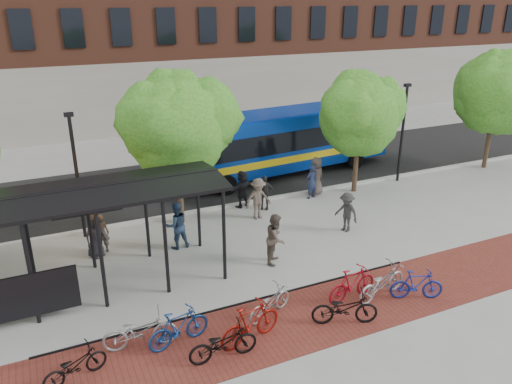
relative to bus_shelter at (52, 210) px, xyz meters
name	(u,v)px	position (x,y,z in m)	size (l,w,h in m)	color
ground	(278,240)	(8.13, 0.48, -3.00)	(160.00, 160.00, 0.00)	#9E9E99
asphalt_street	(210,179)	(8.13, 8.48, -2.99)	(160.00, 8.00, 0.01)	black
curb	(239,204)	(8.13, 4.48, -2.94)	(160.00, 0.25, 0.12)	#B7B7B2
brick_strip	(294,321)	(6.13, -4.52, -3.00)	(24.00, 3.00, 0.01)	maroon
bike_rack_rail	(243,315)	(4.83, -3.62, -3.00)	(12.00, 0.05, 0.95)	black
bus_shelter	(52,210)	(0.00, 0.00, 0.00)	(10.60, 3.07, 3.60)	black
tree_b	(178,121)	(5.23, 3.83, 1.46)	(5.15, 4.20, 6.47)	#382619
tree_c	(361,111)	(14.22, 3.83, 1.06)	(4.66, 3.80, 5.92)	#382619
tree_d	(498,89)	(23.23, 3.83, 1.47)	(5.39, 4.40, 6.55)	#382619
lamp_post_left	(77,173)	(1.13, 4.08, -0.25)	(0.35, 0.20, 5.12)	black
lamp_post_right	(403,130)	(17.13, 4.08, -0.25)	(0.35, 0.20, 5.12)	black
bus	(282,138)	(12.05, 7.74, -1.01)	(13.02, 4.02, 3.46)	#08329F
bike_0	(75,366)	(-0.12, -4.38, -2.56)	(0.59, 1.69, 0.89)	black
bike_2	(140,331)	(1.67, -3.79, -2.46)	(0.72, 2.06, 1.08)	gray
bike_3	(179,327)	(2.68, -4.12, -2.44)	(0.53, 1.87, 1.12)	navy
bike_4	(223,343)	(3.58, -5.20, -2.50)	(0.67, 1.91, 1.00)	black
bike_5	(250,323)	(4.54, -4.84, -2.39)	(0.57, 2.03, 1.22)	maroon
bike_6	(269,302)	(5.58, -3.95, -2.53)	(0.62, 1.77, 0.93)	gray
bike_8	(345,308)	(7.44, -5.23, -2.48)	(0.69, 1.99, 1.04)	black
bike_9	(352,284)	(8.38, -4.26, -2.43)	(0.53, 1.89, 1.13)	maroon
bike_10	(382,282)	(9.33, -4.55, -2.45)	(0.73, 2.10, 1.10)	gray
bike_11	(417,285)	(10.28, -5.10, -2.48)	(0.48, 1.72, 1.03)	navy
pedestrian_0	(95,236)	(1.33, 2.17, -2.15)	(0.83, 0.54, 1.70)	black
pedestrian_1	(102,233)	(1.62, 2.46, -2.23)	(0.56, 0.37, 1.54)	#3A342E
pedestrian_2	(177,225)	(4.30, 1.57, -2.05)	(0.93, 0.72, 1.90)	#21354E
pedestrian_3	(258,199)	(8.32, 2.75, -2.07)	(1.21, 0.69, 1.87)	brown
pedestrian_4	(264,192)	(9.02, 3.60, -2.19)	(0.95, 0.39, 1.62)	#282828
pedestrian_5	(242,189)	(8.22, 4.28, -2.12)	(1.62, 0.52, 1.75)	black
pedestrian_6	(316,176)	(12.11, 4.16, -2.04)	(0.94, 0.61, 1.92)	#473C39
pedestrian_7	(312,182)	(11.67, 3.86, -2.15)	(0.62, 0.41, 1.70)	#1F294A
pedestrian_8	(276,238)	(7.27, -1.02, -2.05)	(0.92, 0.72, 1.89)	#4F443A
pedestrian_9	(347,212)	(11.10, 0.08, -2.15)	(1.10, 0.63, 1.70)	#2B2B2B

